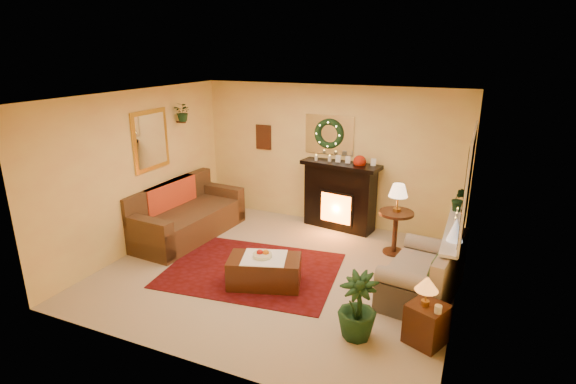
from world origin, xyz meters
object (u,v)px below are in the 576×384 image
at_px(fireplace, 340,199).
at_px(side_table_round, 395,234).
at_px(sofa, 188,213).
at_px(coffee_table, 265,272).
at_px(loveseat, 422,268).
at_px(end_table_square, 427,322).

xyz_separation_m(fireplace, side_table_round, (1.16, -0.71, -0.23)).
height_order(sofa, coffee_table, sofa).
bearing_deg(fireplace, sofa, -139.02).
bearing_deg(sofa, coffee_table, -22.83).
bearing_deg(side_table_round, loveseat, -63.75).
distance_m(side_table_round, coffee_table, 2.33).
bearing_deg(side_table_round, sofa, -167.66).
bearing_deg(loveseat, sofa, -178.13).
bearing_deg(sofa, side_table_round, 16.41).
height_order(sofa, end_table_square, sofa).
height_order(fireplace, loveseat, fireplace).
xyz_separation_m(sofa, end_table_square, (4.30, -1.46, -0.16)).
relative_size(loveseat, side_table_round, 1.98).
relative_size(sofa, coffee_table, 2.20).
distance_m(side_table_round, end_table_square, 2.36).
bearing_deg(coffee_table, sofa, 135.17).
height_order(fireplace, side_table_round, fireplace).
xyz_separation_m(loveseat, end_table_square, (0.20, -1.02, -0.15)).
xyz_separation_m(sofa, side_table_round, (3.51, 0.77, -0.10)).
height_order(loveseat, end_table_square, loveseat).
height_order(sofa, side_table_round, sofa).
height_order(loveseat, coffee_table, loveseat).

